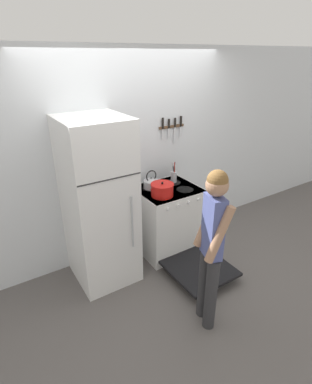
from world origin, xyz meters
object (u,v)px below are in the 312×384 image
(refrigerator, at_px, (99,204))
(stove_range, at_px, (169,221))
(dutch_oven_pot, at_px, (162,190))
(utensil_jar, at_px, (174,176))
(person, at_px, (212,243))
(tea_kettle, at_px, (151,183))

(refrigerator, height_order, stove_range, refrigerator)
(dutch_oven_pot, relative_size, utensil_jar, 1.10)
(refrigerator, bearing_deg, utensil_jar, 8.33)
(dutch_oven_pot, bearing_deg, refrigerator, 171.85)
(stove_range, distance_m, person, 1.33)
(tea_kettle, height_order, person, person)
(utensil_jar, xyz_separation_m, person, (-0.56, -1.36, -0.06))
(utensil_jar, bearing_deg, person, -112.35)
(utensil_jar, height_order, person, person)
(tea_kettle, bearing_deg, utensil_jar, 1.12)
(utensil_jar, bearing_deg, stove_range, -137.08)
(tea_kettle, bearing_deg, stove_range, -47.20)
(stove_range, bearing_deg, tea_kettle, 132.80)
(stove_range, distance_m, utensil_jar, 0.59)
(refrigerator, height_order, utensil_jar, refrigerator)
(dutch_oven_pot, height_order, utensil_jar, utensil_jar)
(refrigerator, xyz_separation_m, person, (0.56, -1.20, -0.03))
(dutch_oven_pot, distance_m, person, 1.11)
(stove_range, bearing_deg, refrigerator, 179.17)
(stove_range, relative_size, utensil_jar, 4.81)
(tea_kettle, xyz_separation_m, utensil_jar, (0.35, 0.01, 0.01))
(refrigerator, xyz_separation_m, dutch_oven_pot, (0.76, -0.11, 0.03))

